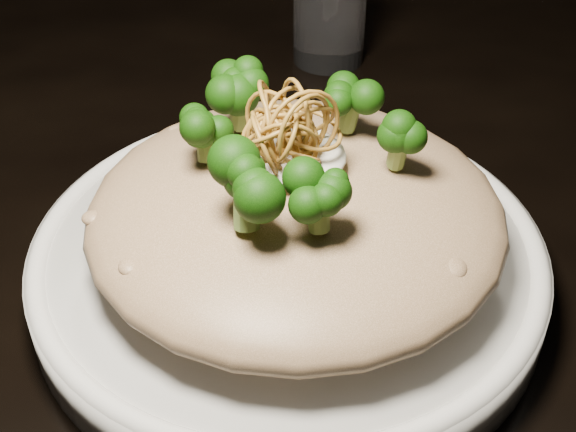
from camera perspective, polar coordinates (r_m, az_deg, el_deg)
The scene contains 7 objects.
table at distance 0.63m, azimuth 6.38°, elevation -6.02°, with size 1.10×0.80×0.75m.
plate at distance 0.51m, azimuth 0.00°, elevation -3.40°, with size 0.32×0.32×0.03m, color silver.
risotto at distance 0.48m, azimuth 0.56°, elevation 0.21°, with size 0.25×0.25×0.05m, color brown.
broccoli at distance 0.45m, azimuth 0.09°, elevation 6.17°, with size 0.16×0.16×0.06m, color black, non-canonical shape.
cheese at distance 0.46m, azimuth 0.56°, elevation 4.28°, with size 0.06×0.06×0.02m, color white.
shallots at distance 0.44m, azimuth -0.02°, elevation 6.84°, with size 0.06×0.06×0.04m, color olive, non-canonical shape.
drinking_glass at distance 0.75m, azimuth 3.00°, elevation 15.03°, with size 0.07×0.07×0.12m, color silver.
Camera 1 is at (-0.07, -0.45, 1.11)m, focal length 50.00 mm.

